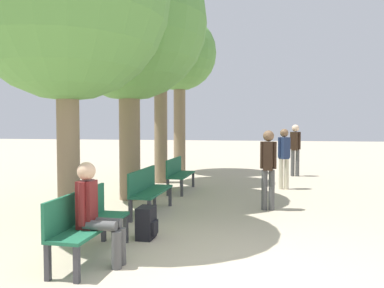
# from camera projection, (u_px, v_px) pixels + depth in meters

# --- Properties ---
(ground_plane) EXTENTS (80.00, 80.00, 0.00)m
(ground_plane) POSITION_uv_depth(u_px,v_px,m) (230.00, 271.00, 4.40)
(ground_plane) COLOR #B7A88E
(bench_row_0) EXTENTS (0.44, 1.53, 0.86)m
(bench_row_0) POSITION_uv_depth(u_px,v_px,m) (86.00, 220.00, 4.78)
(bench_row_0) COLOR #1E6042
(bench_row_0) RESTS_ON ground_plane
(bench_row_1) EXTENTS (0.44, 1.53, 0.86)m
(bench_row_1) POSITION_uv_depth(u_px,v_px,m) (148.00, 187.00, 7.29)
(bench_row_1) COLOR #1E6042
(bench_row_1) RESTS_ON ground_plane
(bench_row_2) EXTENTS (0.44, 1.53, 0.86)m
(bench_row_2) POSITION_uv_depth(u_px,v_px,m) (178.00, 172.00, 9.80)
(bench_row_2) COLOR #1E6042
(bench_row_2) RESTS_ON ground_plane
(tree_row_1) EXTENTS (3.60, 3.60, 5.90)m
(tree_row_1) POSITION_uv_depth(u_px,v_px,m) (129.00, 23.00, 8.55)
(tree_row_1) COLOR #7A664C
(tree_row_1) RESTS_ON ground_plane
(tree_row_2) EXTENTS (2.64, 2.64, 6.03)m
(tree_row_2) POSITION_uv_depth(u_px,v_px,m) (160.00, 28.00, 11.08)
(tree_row_2) COLOR #7A664C
(tree_row_2) RESTS_ON ground_plane
(tree_row_3) EXTENTS (2.68, 2.68, 5.68)m
(tree_row_3) POSITION_uv_depth(u_px,v_px,m) (179.00, 56.00, 13.52)
(tree_row_3) COLOR #7A664C
(tree_row_3) RESTS_ON ground_plane
(person_seated) EXTENTS (0.58, 0.33, 1.26)m
(person_seated) POSITION_uv_depth(u_px,v_px,m) (96.00, 210.00, 4.56)
(person_seated) COLOR #4C4C4C
(person_seated) RESTS_ON ground_plane
(backpack) EXTENTS (0.27, 0.35, 0.48)m
(backpack) POSITION_uv_depth(u_px,v_px,m) (147.00, 223.00, 5.65)
(backpack) COLOR black
(backpack) RESTS_ON ground_plane
(pedestrian_near) EXTENTS (0.33, 0.24, 1.62)m
(pedestrian_near) POSITION_uv_depth(u_px,v_px,m) (268.00, 165.00, 7.55)
(pedestrian_near) COLOR #4C4C4C
(pedestrian_near) RESTS_ON ground_plane
(pedestrian_mid) EXTENTS (0.36, 0.30, 1.76)m
(pedestrian_mid) POSITION_uv_depth(u_px,v_px,m) (295.00, 147.00, 12.68)
(pedestrian_mid) COLOR #4C4C4C
(pedestrian_mid) RESTS_ON ground_plane
(pedestrian_far) EXTENTS (0.33, 0.29, 1.63)m
(pedestrian_far) POSITION_uv_depth(u_px,v_px,m) (284.00, 155.00, 10.06)
(pedestrian_far) COLOR beige
(pedestrian_far) RESTS_ON ground_plane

